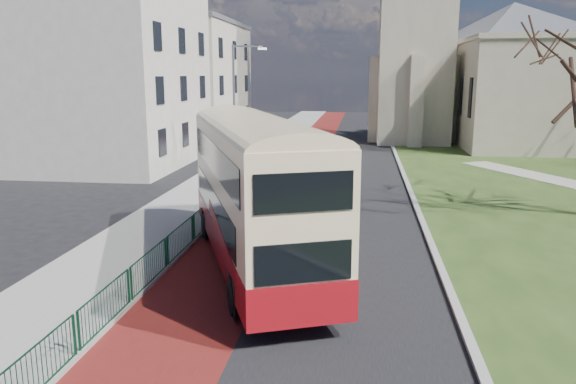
# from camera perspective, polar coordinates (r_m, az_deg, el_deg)

# --- Properties ---
(ground) EXTENTS (160.00, 160.00, 0.00)m
(ground) POSITION_cam_1_polar(r_m,az_deg,el_deg) (17.75, -4.03, -9.24)
(ground) COLOR black
(ground) RESTS_ON ground
(road_carriageway) EXTENTS (9.00, 120.00, 0.01)m
(road_carriageway) POSITION_cam_1_polar(r_m,az_deg,el_deg) (36.81, 4.49, 1.89)
(road_carriageway) COLOR black
(road_carriageway) RESTS_ON ground
(bus_lane) EXTENTS (3.40, 120.00, 0.01)m
(bus_lane) POSITION_cam_1_polar(r_m,az_deg,el_deg) (37.05, 0.32, 1.99)
(bus_lane) COLOR #591414
(bus_lane) RESTS_ON ground
(pavement_west) EXTENTS (4.00, 120.00, 0.12)m
(pavement_west) POSITION_cam_1_polar(r_m,az_deg,el_deg) (37.70, -5.42, 2.20)
(pavement_west) COLOR gray
(pavement_west) RESTS_ON ground
(kerb_west) EXTENTS (0.25, 120.00, 0.13)m
(kerb_west) POSITION_cam_1_polar(r_m,az_deg,el_deg) (37.31, -2.43, 2.14)
(kerb_west) COLOR #999993
(kerb_west) RESTS_ON ground
(kerb_east) EXTENTS (0.25, 80.00, 0.13)m
(kerb_east) POSITION_cam_1_polar(r_m,az_deg,el_deg) (38.82, 11.46, 2.30)
(kerb_east) COLOR #999993
(kerb_east) RESTS_ON ground
(pedestrian_railing) EXTENTS (0.07, 24.00, 1.12)m
(pedestrian_railing) POSITION_cam_1_polar(r_m,az_deg,el_deg) (21.97, -9.53, -3.67)
(pedestrian_railing) COLOR #0E3E25
(pedestrian_railing) RESTS_ON ground
(street_block_near) EXTENTS (10.30, 14.30, 13.00)m
(street_block_near) POSITION_cam_1_polar(r_m,az_deg,el_deg) (41.98, -17.29, 11.56)
(street_block_near) COLOR #BCB6AA
(street_block_near) RESTS_ON ground
(street_block_far) EXTENTS (10.30, 16.30, 11.50)m
(street_block_far) POSITION_cam_1_polar(r_m,az_deg,el_deg) (56.93, -10.44, 11.10)
(street_block_far) COLOR beige
(street_block_far) RESTS_ON ground
(streetlamp) EXTENTS (2.13, 0.18, 8.00)m
(streetlamp) POSITION_cam_1_polar(r_m,az_deg,el_deg) (35.12, -5.25, 8.93)
(streetlamp) COLOR gray
(streetlamp) RESTS_ON pavement_west
(bus) EXTENTS (6.85, 11.91, 4.91)m
(bus) POSITION_cam_1_polar(r_m,az_deg,el_deg) (18.32, -3.35, 0.58)
(bus) COLOR maroon
(bus) RESTS_ON ground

